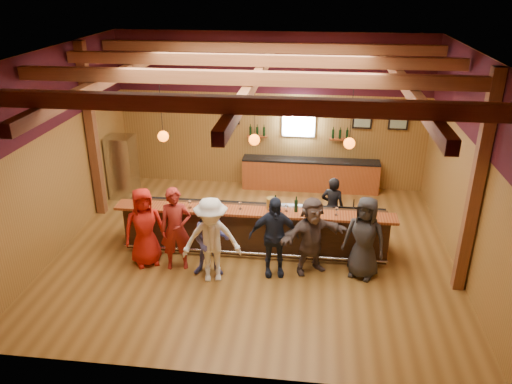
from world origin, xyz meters
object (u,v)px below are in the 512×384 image
customer_redvest (176,229)px  customer_brown (312,236)px  bottle_a (275,205)px  customer_denim (211,240)px  customer_white (212,240)px  back_bar_cabinet (310,175)px  stainless_fridge (123,167)px  customer_dark (365,238)px  ice_bucket (272,204)px  customer_navy (274,236)px  bar_counter (256,227)px  customer_orange (144,227)px  bartender (332,207)px

customer_redvest → customer_brown: bearing=-9.2°
customer_brown → bottle_a: 1.10m
customer_denim → customer_white: size_ratio=0.89×
back_bar_cabinet → stainless_fridge: stainless_fridge is taller
customer_dark → ice_bucket: (-2.01, 0.73, 0.33)m
customer_dark → customer_navy: bearing=-153.9°
bar_counter → customer_brown: (1.29, -0.89, 0.34)m
customer_orange → customer_redvest: 0.73m
stainless_fridge → bottle_a: size_ratio=4.77×
back_bar_cabinet → stainless_fridge: size_ratio=2.22×
customer_dark → ice_bucket: customer_dark is taller
back_bar_cabinet → customer_brown: bearing=-88.6°
customer_navy → stainless_fridge: bearing=132.2°
bartender → customer_denim: bearing=51.8°
customer_orange → bottle_a: bearing=-13.9°
back_bar_cabinet → customer_dark: customer_dark is taller
customer_brown → customer_white: bearing=166.3°
customer_orange → customer_white: customer_white is taller
bar_counter → customer_navy: size_ratio=3.49×
bar_counter → customer_orange: (-2.32, -1.00, 0.38)m
customer_denim → ice_bucket: customer_denim is taller
bar_counter → stainless_fridge: bearing=149.2°
stainless_fridge → bottle_a: bearing=-30.8°
stainless_fridge → ice_bucket: stainless_fridge is taller
customer_redvest → customer_denim: size_ratio=1.12×
customer_navy → customer_dark: customer_dark is taller
customer_white → ice_bucket: 1.72m
customer_orange → customer_redvest: size_ratio=0.96×
customer_redvest → bartender: (3.36, 1.83, -0.16)m
back_bar_cabinet → ice_bucket: ice_bucket is taller
customer_orange → bartender: bearing=-5.1°
customer_orange → customer_dark: (4.71, 0.07, 0.01)m
customer_denim → bottle_a: bearing=32.9°
customer_dark → stainless_fridge: bearing=173.8°
back_bar_cabinet → bottle_a: bottle_a is taller
back_bar_cabinet → customer_white: customer_white is taller
customer_navy → bottle_a: bearing=82.6°
stainless_fridge → back_bar_cabinet: bearing=11.9°
customer_orange → customer_navy: (2.83, -0.09, 0.00)m
back_bar_cabinet → ice_bucket: bearing=-102.0°
customer_brown → customer_dark: customer_dark is taller
customer_orange → bottle_a: 2.90m
customer_orange → customer_brown: customer_orange is taller
customer_white → customer_navy: size_ratio=1.04×
customer_redvest → customer_navy: size_ratio=1.04×
bartender → customer_orange: bearing=36.7°
stainless_fridge → customer_redvest: size_ratio=0.96×
back_bar_cabinet → customer_redvest: (-2.78, -4.65, 0.46)m
back_bar_cabinet → customer_dark: size_ratio=2.20×
stainless_fridge → customer_redvest: 4.34m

